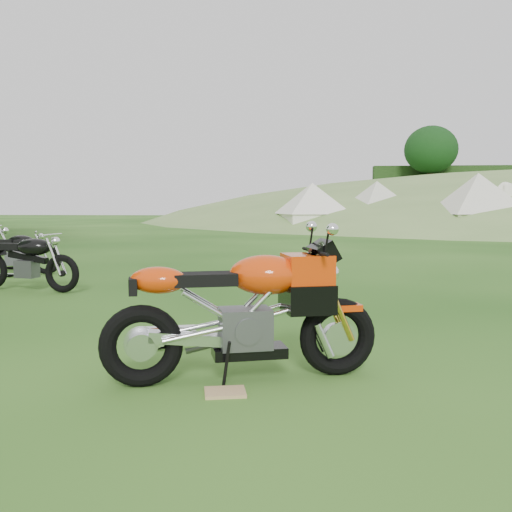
# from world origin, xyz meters

# --- Properties ---
(ground) EXTENTS (120.00, 120.00, 0.00)m
(ground) POSITION_xyz_m (0.00, 0.00, 0.00)
(ground) COLOR #143F0D
(ground) RESTS_ON ground
(sport_motorcycle) EXTENTS (2.06, 1.04, 1.20)m
(sport_motorcycle) POSITION_xyz_m (0.36, -2.00, 0.60)
(sport_motorcycle) COLOR red
(sport_motorcycle) RESTS_ON ground
(plywood_board) EXTENTS (0.33, 0.28, 0.02)m
(plywood_board) POSITION_xyz_m (0.28, -2.32, 0.01)
(plywood_board) COLOR tan
(plywood_board) RESTS_ON ground
(vintage_moto_b) EXTENTS (1.85, 0.78, 0.95)m
(vintage_moto_b) POSITION_xyz_m (-3.44, 2.11, 0.47)
(vintage_moto_b) COLOR black
(vintage_moto_b) RESTS_ON ground
(vintage_moto_c) EXTENTS (1.67, 1.05, 0.88)m
(vintage_moto_c) POSITION_xyz_m (-4.62, 3.89, 0.44)
(vintage_moto_c) COLOR black
(vintage_moto_c) RESTS_ON ground
(tent_left) EXTENTS (3.59, 3.59, 2.45)m
(tent_left) POSITION_xyz_m (1.05, 21.62, 1.23)
(tent_left) COLOR white
(tent_left) RESTS_ON ground
(tent_mid) EXTENTS (3.83, 3.83, 2.52)m
(tent_mid) POSITION_xyz_m (4.25, 22.66, 1.26)
(tent_mid) COLOR beige
(tent_mid) RESTS_ON ground
(tent_right) EXTENTS (3.53, 3.53, 2.63)m
(tent_right) POSITION_xyz_m (8.03, 18.86, 1.32)
(tent_right) COLOR beige
(tent_right) RESTS_ON ground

